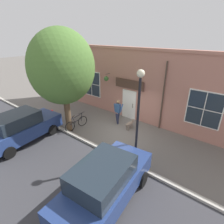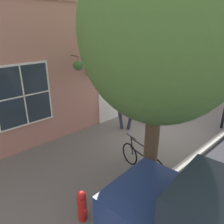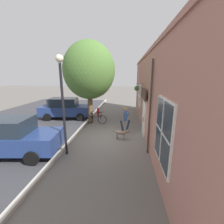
% 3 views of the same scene
% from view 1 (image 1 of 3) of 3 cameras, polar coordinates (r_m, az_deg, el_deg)
% --- Properties ---
extents(ground_plane, '(90.00, 90.00, 0.00)m').
position_cam_1_polar(ground_plane, '(10.99, 2.40, -6.83)').
color(ground_plane, '#66605B').
extents(curb_and_road, '(10.10, 28.00, 0.12)m').
position_cam_1_polar(curb_and_road, '(8.08, -25.24, -23.17)').
color(curb_and_road, '#B2ADA3').
rests_on(curb_and_road, ground_plane).
extents(storefront_facade, '(0.95, 18.00, 4.91)m').
position_cam_1_polar(storefront_facade, '(11.86, 9.29, 8.19)').
color(storefront_facade, '#B27566').
rests_on(storefront_facade, ground_plane).
extents(pedestrian_walking, '(0.66, 0.54, 1.69)m').
position_cam_1_polar(pedestrian_walking, '(11.72, 1.94, 0.82)').
color(pedestrian_walking, '#282D47').
rests_on(pedestrian_walking, ground_plane).
extents(dog_on_leash, '(1.07, 0.30, 0.62)m').
position_cam_1_polar(dog_on_leash, '(11.28, 5.89, -3.72)').
color(dog_on_leash, '#7F6B5B').
rests_on(dog_on_leash, ground_plane).
extents(street_tree_by_curb, '(3.78, 3.41, 6.05)m').
position_cam_1_polar(street_tree_by_curb, '(10.39, -15.78, 13.33)').
color(street_tree_by_curb, brown).
rests_on(street_tree_by_curb, ground_plane).
extents(leaning_bicycle, '(1.74, 0.20, 1.00)m').
position_cam_1_polar(leaning_bicycle, '(11.54, -11.52, -3.59)').
color(leaning_bicycle, black).
rests_on(leaning_bicycle, ground_plane).
extents(parked_car_nearest_curb, '(4.45, 2.26, 1.75)m').
position_cam_1_polar(parked_car_nearest_curb, '(11.07, -27.64, -4.42)').
color(parked_car_nearest_curb, navy).
rests_on(parked_car_nearest_curb, ground_plane).
extents(parked_car_mid_block, '(4.45, 2.26, 1.75)m').
position_cam_1_polar(parked_car_mid_block, '(6.65, -2.23, -21.94)').
color(parked_car_mid_block, navy).
rests_on(parked_car_mid_block, ground_plane).
extents(street_lamp, '(0.32, 0.32, 4.43)m').
position_cam_1_polar(street_lamp, '(7.37, 8.68, 2.11)').
color(street_lamp, black).
rests_on(street_lamp, ground_plane).
extents(fire_hydrant, '(0.34, 0.20, 0.77)m').
position_cam_1_polar(fire_hydrant, '(13.13, -18.87, -0.82)').
color(fire_hydrant, red).
rests_on(fire_hydrant, ground_plane).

